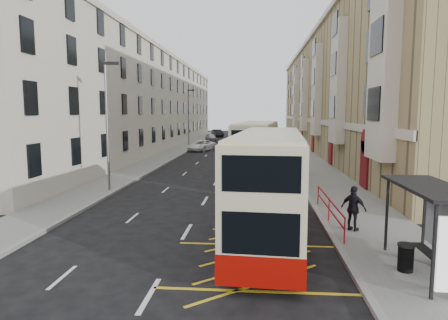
# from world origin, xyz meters

# --- Properties ---
(ground) EXTENTS (200.00, 200.00, 0.00)m
(ground) POSITION_xyz_m (0.00, 0.00, 0.00)
(ground) COLOR black
(ground) RESTS_ON ground
(pavement_right) EXTENTS (4.00, 120.00, 0.15)m
(pavement_right) POSITION_xyz_m (8.00, 30.00, 0.07)
(pavement_right) COLOR slate
(pavement_right) RESTS_ON ground
(pavement_left) EXTENTS (3.00, 120.00, 0.15)m
(pavement_left) POSITION_xyz_m (-7.50, 30.00, 0.07)
(pavement_left) COLOR slate
(pavement_left) RESTS_ON ground
(kerb_right) EXTENTS (0.25, 120.00, 0.15)m
(kerb_right) POSITION_xyz_m (6.00, 30.00, 0.07)
(kerb_right) COLOR gray
(kerb_right) RESTS_ON ground
(kerb_left) EXTENTS (0.25, 120.00, 0.15)m
(kerb_left) POSITION_xyz_m (-6.00, 30.00, 0.07)
(kerb_left) COLOR gray
(kerb_left) RESTS_ON ground
(road_markings) EXTENTS (10.00, 110.00, 0.01)m
(road_markings) POSITION_xyz_m (0.00, 45.00, 0.01)
(road_markings) COLOR silver
(road_markings) RESTS_ON ground
(terrace_right) EXTENTS (10.75, 79.00, 15.25)m
(terrace_right) POSITION_xyz_m (14.88, 45.38, 7.52)
(terrace_right) COLOR #968557
(terrace_right) RESTS_ON ground
(terrace_left) EXTENTS (9.18, 79.00, 13.25)m
(terrace_left) POSITION_xyz_m (-13.43, 45.50, 6.52)
(terrace_left) COLOR beige
(terrace_left) RESTS_ON ground
(bus_shelter) EXTENTS (1.65, 4.25, 2.70)m
(bus_shelter) POSITION_xyz_m (8.34, -0.39, 2.14)
(bus_shelter) COLOR black
(bus_shelter) RESTS_ON pavement_right
(guard_railing) EXTENTS (0.06, 6.56, 1.01)m
(guard_railing) POSITION_xyz_m (6.25, 5.75, 0.86)
(guard_railing) COLOR #B61319
(guard_railing) RESTS_ON pavement_right
(street_lamp_near) EXTENTS (0.93, 0.18, 8.00)m
(street_lamp_near) POSITION_xyz_m (-6.35, 12.00, 4.64)
(street_lamp_near) COLOR slate
(street_lamp_near) RESTS_ON pavement_left
(street_lamp_far) EXTENTS (0.93, 0.18, 8.00)m
(street_lamp_far) POSITION_xyz_m (-6.35, 42.00, 4.64)
(street_lamp_far) COLOR slate
(street_lamp_far) RESTS_ON pavement_left
(double_decker_front) EXTENTS (3.22, 10.88, 4.28)m
(double_decker_front) POSITION_xyz_m (3.44, 3.32, 2.18)
(double_decker_front) COLOR beige
(double_decker_front) RESTS_ON ground
(double_decker_rear) EXTENTS (3.58, 11.04, 4.33)m
(double_decker_rear) POSITION_xyz_m (2.98, 17.25, 2.20)
(double_decker_rear) COLOR beige
(double_decker_rear) RESTS_ON ground
(litter_bin) EXTENTS (0.52, 0.52, 0.87)m
(litter_bin) POSITION_xyz_m (7.58, 0.00, 0.60)
(litter_bin) COLOR black
(litter_bin) RESTS_ON pavement_right
(pedestrian_far) EXTENTS (1.13, 1.07, 1.88)m
(pedestrian_far) POSITION_xyz_m (6.97, 4.24, 1.09)
(pedestrian_far) COLOR black
(pedestrian_far) RESTS_ON pavement_right
(white_van) EXTENTS (3.84, 5.54, 1.41)m
(white_van) POSITION_xyz_m (-4.33, 39.90, 0.70)
(white_van) COLOR white
(white_van) RESTS_ON ground
(car_silver) EXTENTS (2.66, 4.06, 1.29)m
(car_silver) POSITION_xyz_m (-5.19, 58.28, 0.64)
(car_silver) COLOR #A4A6AB
(car_silver) RESTS_ON ground
(car_dark) EXTENTS (3.08, 4.98, 1.55)m
(car_dark) POSITION_xyz_m (-5.20, 70.16, 0.77)
(car_dark) COLOR black
(car_dark) RESTS_ON ground
(car_red) EXTENTS (2.08, 4.66, 1.33)m
(car_red) POSITION_xyz_m (5.20, 60.46, 0.66)
(car_red) COLOR maroon
(car_red) RESTS_ON ground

